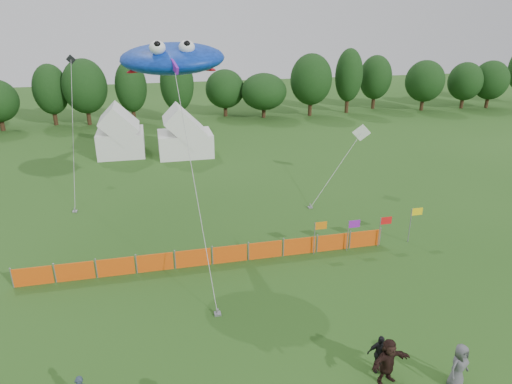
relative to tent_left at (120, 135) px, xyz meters
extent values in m
plane|color=#234C16|center=(7.35, -31.49, -1.94)|extent=(160.00, 160.00, 0.00)
cylinder|color=#382314|center=(-13.89, 13.01, -0.99)|extent=(0.50, 0.50, 1.91)
cylinder|color=#382314|center=(-8.38, 14.72, -0.75)|extent=(0.50, 0.50, 2.38)
ellipsoid|color=black|center=(-8.38, 14.72, 2.35)|extent=(4.09, 4.09, 5.35)
cylinder|color=#382314|center=(-4.40, 13.90, -0.66)|extent=(0.50, 0.50, 2.57)
ellipsoid|color=black|center=(-4.40, 13.90, 2.70)|extent=(5.20, 5.20, 5.79)
cylinder|color=#382314|center=(0.91, 13.83, -0.71)|extent=(0.50, 0.50, 2.46)
ellipsoid|color=black|center=(0.91, 13.83, 2.51)|extent=(3.78, 3.78, 5.55)
cylinder|color=#382314|center=(6.36, 12.43, -0.61)|extent=(0.50, 0.50, 2.66)
ellipsoid|color=black|center=(6.36, 12.43, 2.87)|extent=(4.05, 4.05, 5.99)
cylinder|color=#382314|center=(12.63, 15.04, -0.95)|extent=(0.50, 0.50, 1.98)
ellipsoid|color=black|center=(12.63, 15.04, 1.63)|extent=(5.06, 5.06, 4.46)
cylinder|color=#382314|center=(17.34, 13.07, -1.02)|extent=(0.50, 0.50, 1.86)
ellipsoid|color=black|center=(17.34, 13.07, 1.41)|extent=(5.86, 5.86, 4.18)
cylinder|color=#382314|center=(23.63, 12.89, -0.64)|extent=(0.50, 0.50, 2.62)
ellipsoid|color=black|center=(23.63, 12.89, 2.78)|extent=(5.41, 5.41, 5.89)
cylinder|color=#382314|center=(29.13, 13.50, -0.55)|extent=(0.50, 0.50, 2.78)
ellipsoid|color=black|center=(29.13, 13.50, 3.08)|extent=(3.67, 3.67, 6.26)
cylinder|color=#382314|center=(34.02, 15.39, -0.74)|extent=(0.50, 0.50, 2.42)
ellipsoid|color=black|center=(34.02, 15.39, 2.42)|extent=(4.46, 4.46, 5.44)
cylinder|color=#382314|center=(40.04, 12.64, -0.83)|extent=(0.50, 0.50, 2.24)
ellipsoid|color=black|center=(40.04, 12.64, 2.09)|extent=(5.26, 5.26, 5.03)
cylinder|color=#382314|center=(46.44, 12.66, -0.89)|extent=(0.50, 0.50, 2.10)
ellipsoid|color=black|center=(46.44, 12.66, 1.85)|extent=(4.74, 4.74, 4.73)
cylinder|color=#382314|center=(50.20, 12.20, -0.86)|extent=(0.50, 0.50, 2.16)
ellipsoid|color=black|center=(50.20, 12.20, 1.96)|extent=(4.88, 4.88, 4.87)
cube|color=white|center=(0.00, 0.00, -0.77)|extent=(4.28, 4.28, 2.35)
cube|color=white|center=(5.98, -1.49, -0.84)|extent=(5.01, 4.01, 2.21)
cube|color=#E34F0C|center=(-3.44, -22.56, -1.44)|extent=(1.90, 0.06, 1.00)
cube|color=#E34F0C|center=(-1.44, -22.56, -1.44)|extent=(1.90, 0.06, 1.00)
cube|color=#E34F0C|center=(0.56, -22.56, -1.44)|extent=(1.90, 0.06, 1.00)
cube|color=#E34F0C|center=(2.56, -22.56, -1.44)|extent=(1.90, 0.06, 1.00)
cube|color=#E34F0C|center=(4.56, -22.56, -1.44)|extent=(1.90, 0.06, 1.00)
cube|color=#E34F0C|center=(6.56, -22.56, -1.44)|extent=(1.90, 0.06, 1.00)
cube|color=#E34F0C|center=(8.56, -22.56, -1.44)|extent=(1.90, 0.06, 1.00)
cube|color=#E34F0C|center=(10.56, -22.56, -1.44)|extent=(1.90, 0.06, 1.00)
cube|color=#E34F0C|center=(12.56, -22.56, -1.44)|extent=(1.90, 0.06, 1.00)
cube|color=#E34F0C|center=(14.56, -22.56, -1.44)|extent=(1.90, 0.06, 1.00)
cylinder|color=gray|center=(11.35, -22.74, -0.96)|extent=(0.06, 0.06, 1.97)
cube|color=orange|center=(11.70, -22.74, -0.20)|extent=(0.70, 0.02, 0.45)
cylinder|color=gray|center=(13.35, -22.77, -1.01)|extent=(0.06, 0.06, 1.87)
cube|color=purple|center=(13.70, -22.77, -0.30)|extent=(0.70, 0.02, 0.45)
cylinder|color=gray|center=(15.35, -22.72, -1.02)|extent=(0.06, 0.06, 1.84)
cube|color=red|center=(15.70, -22.72, -0.33)|extent=(0.70, 0.02, 0.45)
cylinder|color=gray|center=(17.35, -22.62, -0.86)|extent=(0.06, 0.06, 2.16)
cube|color=yellow|center=(17.70, -22.62, -0.01)|extent=(0.70, 0.02, 0.45)
imported|color=black|center=(10.65, -31.87, -1.15)|extent=(0.99, 0.56, 1.58)
imported|color=#515156|center=(13.07, -33.23, -1.04)|extent=(1.02, 0.83, 1.81)
imported|color=black|center=(10.68, -32.46, -1.01)|extent=(1.81, 0.94, 1.86)
ellipsoid|color=#0E3CC9|center=(4.28, -19.34, 8.64)|extent=(7.09, 6.61, 1.99)
sphere|color=white|center=(3.57, -20.57, 9.25)|extent=(0.79, 0.79, 0.79)
sphere|color=white|center=(4.99, -20.57, 9.25)|extent=(0.79, 0.79, 0.79)
ellipsoid|color=#B80917|center=(2.76, -19.15, 8.12)|extent=(1.67, 0.73, 0.26)
ellipsoid|color=#B80917|center=(5.79, -19.15, 8.12)|extent=(1.67, 0.73, 0.26)
cube|color=purple|center=(4.28, -21.52, 8.45)|extent=(0.37, 0.96, 0.70)
cylinder|color=#A5A5A5|center=(4.73, -24.14, 3.20)|extent=(0.95, 5.87, 10.30)
cube|color=gray|center=(5.19, -27.06, -1.89)|extent=(0.30, 0.30, 0.10)
cube|color=white|center=(18.60, -12.82, 2.27)|extent=(1.42, 0.39, 1.42)
cylinder|color=#A5A5A5|center=(15.98, -14.65, 0.16)|extent=(5.28, 3.70, 4.24)
cube|color=gray|center=(13.35, -16.49, -1.89)|extent=(0.30, 0.30, 0.10)
cube|color=black|center=(-3.17, -2.03, 7.18)|extent=(0.85, 0.25, 0.85)
cylinder|color=#A5A5A5|center=(-2.91, -7.76, 2.62)|extent=(0.55, 11.48, 9.14)
cube|color=gray|center=(-2.65, -13.49, -1.89)|extent=(0.30, 0.30, 0.10)
camera|label=1|loc=(3.00, -44.22, 10.83)|focal=32.00mm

